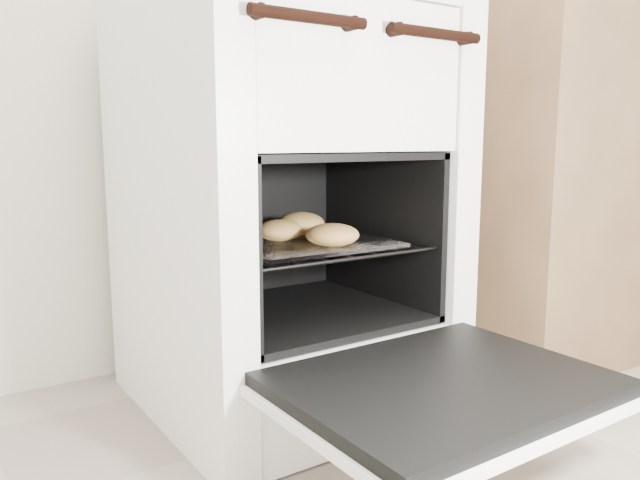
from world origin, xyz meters
The scene contains 6 objects.
stove centered at (-0.08, 1.17, 0.44)m, with size 0.59×0.65×0.90m.
oven_door centered at (-0.08, 0.68, 0.20)m, with size 0.53×0.41×0.04m.
oven_rack centered at (-0.08, 1.11, 0.37)m, with size 0.43×0.41×0.01m.
foil_sheet centered at (-0.08, 1.09, 0.38)m, with size 0.33×0.29×0.01m, color white.
baked_rolls centered at (-0.07, 1.11, 0.40)m, with size 0.23×0.31×0.05m.
counter centered at (0.96, 1.15, 0.50)m, with size 1.00×0.67×1.00m, color brown.
Camera 1 is at (-0.78, 0.00, 0.59)m, focal length 35.00 mm.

